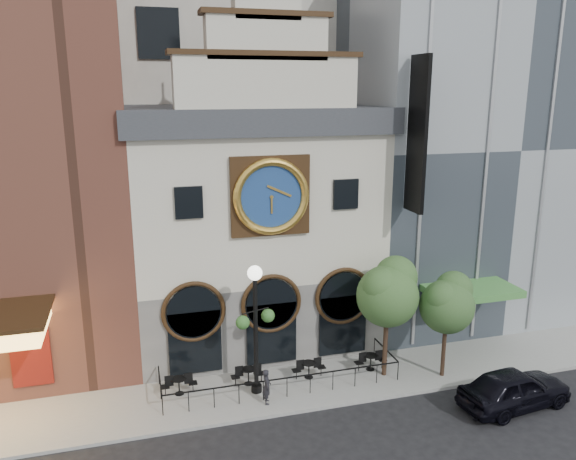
# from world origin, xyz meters

# --- Properties ---
(ground) EXTENTS (120.00, 120.00, 0.00)m
(ground) POSITION_xyz_m (0.00, 0.00, 0.00)
(ground) COLOR black
(ground) RESTS_ON ground
(sidewalk) EXTENTS (44.00, 5.00, 0.15)m
(sidewalk) POSITION_xyz_m (0.00, 2.50, 0.07)
(sidewalk) COLOR gray
(sidewalk) RESTS_ON ground
(clock_building) EXTENTS (12.60, 8.78, 18.65)m
(clock_building) POSITION_xyz_m (0.00, 7.82, 6.69)
(clock_building) COLOR #605E5B
(clock_building) RESTS_ON ground
(retail_building) EXTENTS (14.00, 14.40, 20.00)m
(retail_building) POSITION_xyz_m (12.99, 9.99, 10.14)
(retail_building) COLOR gray
(retail_building) RESTS_ON ground
(cafe_railing) EXTENTS (10.60, 2.60, 0.90)m
(cafe_railing) POSITION_xyz_m (0.00, 2.50, 0.60)
(cafe_railing) COLOR black
(cafe_railing) RESTS_ON sidewalk
(bistro_0) EXTENTS (1.58, 0.68, 0.90)m
(bistro_0) POSITION_xyz_m (-4.50, 2.69, 0.61)
(bistro_0) COLOR black
(bistro_0) RESTS_ON sidewalk
(bistro_1) EXTENTS (1.58, 0.68, 0.90)m
(bistro_1) POSITION_xyz_m (-1.39, 2.71, 0.61)
(bistro_1) COLOR black
(bistro_1) RESTS_ON sidewalk
(bistro_2) EXTENTS (1.58, 0.68, 0.90)m
(bistro_2) POSITION_xyz_m (1.43, 2.52, 0.61)
(bistro_2) COLOR black
(bistro_2) RESTS_ON sidewalk
(bistro_3) EXTENTS (1.58, 0.68, 0.90)m
(bistro_3) POSITION_xyz_m (4.48, 2.43, 0.61)
(bistro_3) COLOR black
(bistro_3) RESTS_ON sidewalk
(car_right) EXTENTS (5.23, 2.60, 1.71)m
(car_right) POSITION_xyz_m (9.14, -1.96, 0.86)
(car_right) COLOR black
(car_right) RESTS_ON ground
(pedestrian) EXTENTS (0.45, 0.61, 1.56)m
(pedestrian) POSITION_xyz_m (-0.96, 0.96, 0.93)
(pedestrian) COLOR black
(pedestrian) RESTS_ON sidewalk
(lamppost) EXTENTS (1.80, 1.02, 5.85)m
(lamppost) POSITION_xyz_m (-1.18, 1.98, 3.77)
(lamppost) COLOR black
(lamppost) RESTS_ON sidewalk
(tree_left) EXTENTS (2.58, 2.48, 4.96)m
(tree_left) POSITION_xyz_m (7.55, 1.07, 3.79)
(tree_left) COLOR #382619
(tree_left) RESTS_ON sidewalk
(tree_right) EXTENTS (2.94, 2.83, 5.66)m
(tree_right) POSITION_xyz_m (4.97, 1.87, 4.30)
(tree_right) COLOR #382619
(tree_right) RESTS_ON sidewalk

